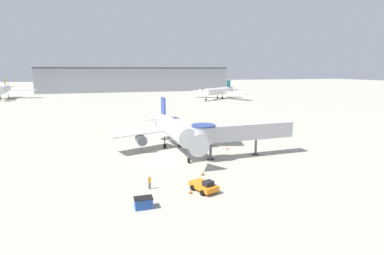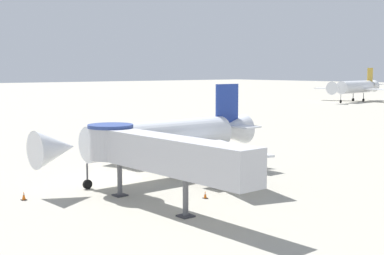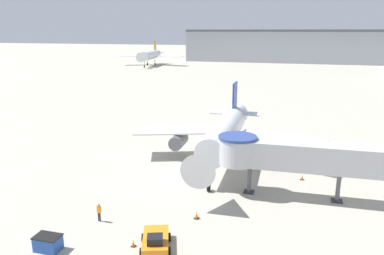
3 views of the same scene
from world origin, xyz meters
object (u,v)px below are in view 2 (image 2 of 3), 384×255
Objects in this scene: main_airplane at (165,138)px; traffic_cone_starboard_wing at (205,195)px; background_jet_gold_tail at (356,87)px; jet_bridge at (153,151)px; traffic_cone_near_nose at (24,196)px.

main_airplane reaches higher than traffic_cone_starboard_wing.
background_jet_gold_tail reaches higher than traffic_cone_starboard_wing.
jet_bridge is (9.46, -8.16, 0.55)m from main_airplane.
traffic_cone_near_nose is (-9.35, -12.54, 0.05)m from traffic_cone_starboard_wing.
main_airplane is at bearing 163.09° from traffic_cone_starboard_wing.
background_jet_gold_tail is at bearing 114.20° from traffic_cone_near_nose.
background_jet_gold_tail is (-73.78, 137.28, 0.56)m from jet_bridge.
jet_bridge is at bearing -69.72° from background_jet_gold_tail.
background_jet_gold_tail reaches higher than main_airplane.
traffic_cone_starboard_wing is at bearing 81.23° from jet_bridge.
main_airplane reaches higher than jet_bridge.
main_airplane is 0.80× the size of background_jet_gold_tail.
background_jet_gold_tail is at bearing 114.65° from main_airplane.
traffic_cone_near_nose is at bearing -126.70° from traffic_cone_starboard_wing.
jet_bridge is 29.33× the size of traffic_cone_starboard_wing.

